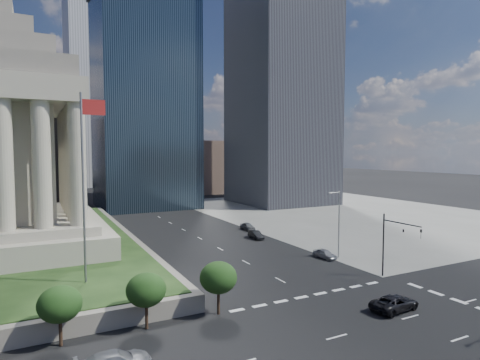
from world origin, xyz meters
TOP-DOWN VIEW (x-y plane):
  - ground at (0.00, 100.00)m, footprint 500.00×500.00m
  - sidewalk_ne at (46.00, 60.00)m, footprint 68.00×90.00m
  - flagpole at (-21.83, 24.00)m, footprint 2.52×0.24m
  - midrise_glass at (2.00, 95.00)m, footprint 26.00×26.00m
  - highrise_ne at (42.00, 85.00)m, footprint 26.00×28.00m
  - building_filler_ne at (32.00, 130.00)m, footprint 20.00×30.00m
  - building_filler_nw at (-30.00, 130.00)m, footprint 24.00×30.00m
  - traffic_signal_ne at (12.50, 13.70)m, footprint 0.30×5.74m
  - street_lamp_north at (13.33, 25.00)m, footprint 2.13×0.22m
  - pickup_truck at (4.98, 6.87)m, footprint 5.56×2.90m
  - parked_sedan_near at (11.43, 25.59)m, footprint 4.09×1.94m
  - parked_sedan_mid at (9.00, 42.08)m, footprint 1.79×4.31m
  - parked_sedan_far at (11.50, 49.92)m, footprint 4.25×1.72m

SIDE VIEW (x-z plane):
  - ground at x=0.00m, z-range 0.00..0.00m
  - sidewalk_ne at x=46.00m, z-range 0.00..0.03m
  - parked_sedan_near at x=11.43m, z-range 0.00..1.35m
  - parked_sedan_mid at x=9.00m, z-range 0.00..1.39m
  - parked_sedan_far at x=11.50m, z-range 0.00..1.45m
  - pickup_truck at x=4.98m, z-range 0.00..1.50m
  - traffic_signal_ne at x=12.50m, z-range 1.25..9.25m
  - street_lamp_north at x=13.33m, z-range 0.66..10.66m
  - building_filler_ne at x=32.00m, z-range 0.00..20.00m
  - flagpole at x=-21.83m, z-range 3.11..23.11m
  - building_filler_nw at x=-30.00m, z-range 0.00..28.00m
  - midrise_glass at x=2.00m, z-range 0.00..60.00m
  - highrise_ne at x=42.00m, z-range 0.00..100.00m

